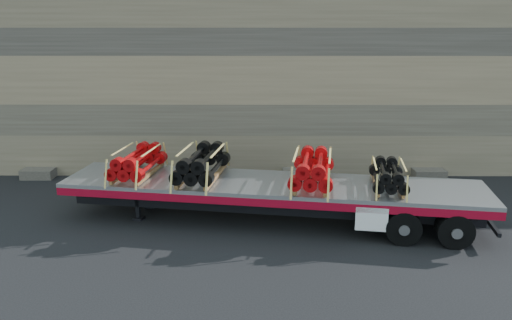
# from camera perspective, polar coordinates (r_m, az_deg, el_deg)

# --- Properties ---
(ground) EXTENTS (120.00, 120.00, 0.00)m
(ground) POSITION_cam_1_polar(r_m,az_deg,el_deg) (14.78, -1.54, -7.63)
(ground) COLOR black
(ground) RESTS_ON ground
(rock_wall) EXTENTS (44.00, 3.00, 7.00)m
(rock_wall) POSITION_cam_1_polar(r_m,az_deg,el_deg) (20.22, -1.04, 8.98)
(rock_wall) COLOR #7A6B54
(rock_wall) RESTS_ON ground
(trailer) EXTENTS (12.62, 4.27, 1.24)m
(trailer) POSITION_cam_1_polar(r_m,az_deg,el_deg) (14.97, 1.76, -4.78)
(trailer) COLOR #A7A9AE
(trailer) RESTS_ON ground
(bundle_front) EXTENTS (1.46, 2.39, 0.80)m
(bundle_front) POSITION_cam_1_polar(r_m,az_deg,el_deg) (15.69, -13.37, -0.33)
(bundle_front) COLOR #AB090B
(bundle_front) RESTS_ON trailer
(bundle_midfront) EXTENTS (1.59, 2.61, 0.87)m
(bundle_midfront) POSITION_cam_1_polar(r_m,az_deg,el_deg) (15.04, -6.22, -0.54)
(bundle_midfront) COLOR black
(bundle_midfront) RESTS_ON trailer
(bundle_midrear) EXTENTS (1.55, 2.55, 0.85)m
(bundle_midrear) POSITION_cam_1_polar(r_m,az_deg,el_deg) (14.54, 6.46, -1.15)
(bundle_midrear) COLOR #AB090B
(bundle_midrear) RESTS_ON trailer
(bundle_rear) EXTENTS (1.24, 2.04, 0.68)m
(bundle_rear) POSITION_cam_1_polar(r_m,az_deg,el_deg) (14.64, 14.88, -1.83)
(bundle_rear) COLOR black
(bundle_rear) RESTS_ON trailer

